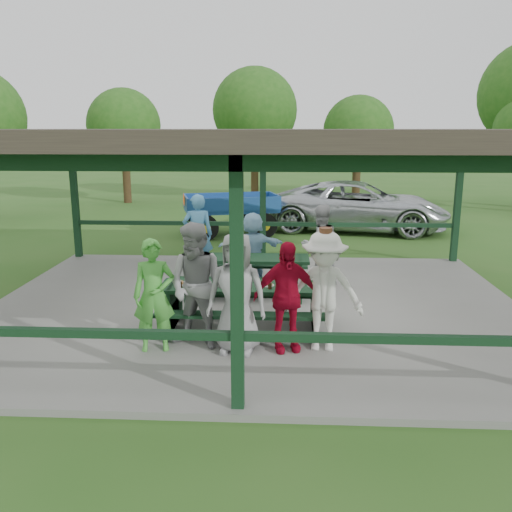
# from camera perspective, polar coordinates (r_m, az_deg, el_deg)

# --- Properties ---
(ground) EXTENTS (90.00, 90.00, 0.00)m
(ground) POSITION_cam_1_polar(r_m,az_deg,el_deg) (10.27, -0.12, -5.77)
(ground) COLOR #2A581B
(ground) RESTS_ON ground
(concrete_slab) EXTENTS (10.00, 8.00, 0.10)m
(concrete_slab) POSITION_cam_1_polar(r_m,az_deg,el_deg) (10.26, -0.12, -5.50)
(concrete_slab) COLOR slate
(concrete_slab) RESTS_ON ground
(pavilion_structure) EXTENTS (10.60, 8.60, 3.24)m
(pavilion_structure) POSITION_cam_1_polar(r_m,az_deg,el_deg) (9.71, -0.13, 12.19)
(pavilion_structure) COLOR black
(pavilion_structure) RESTS_ON concrete_slab
(picnic_table_near) EXTENTS (2.71, 1.39, 0.75)m
(picnic_table_near) POSITION_cam_1_polar(r_m,az_deg,el_deg) (8.96, -1.36, -4.76)
(picnic_table_near) COLOR black
(picnic_table_near) RESTS_ON concrete_slab
(picnic_table_far) EXTENTS (2.55, 1.39, 0.75)m
(picnic_table_far) POSITION_cam_1_polar(r_m,az_deg,el_deg) (10.88, -1.15, -1.51)
(picnic_table_far) COLOR black
(picnic_table_far) RESTS_ON concrete_slab
(table_setting) EXTENTS (2.42, 0.45, 0.10)m
(table_setting) POSITION_cam_1_polar(r_m,az_deg,el_deg) (8.92, -1.88, -2.79)
(table_setting) COLOR white
(table_setting) RESTS_ON picnic_table_near
(contestant_green) EXTENTS (0.68, 0.51, 1.70)m
(contestant_green) POSITION_cam_1_polar(r_m,az_deg,el_deg) (8.16, -10.68, -4.10)
(contestant_green) COLOR green
(contestant_green) RESTS_ON concrete_slab
(contestant_grey_left) EXTENTS (1.11, 0.98, 1.91)m
(contestant_grey_left) POSITION_cam_1_polar(r_m,az_deg,el_deg) (8.13, -6.16, -3.19)
(contestant_grey_left) COLOR gray
(contestant_grey_left) RESTS_ON concrete_slab
(contestant_grey_mid) EXTENTS (0.94, 0.68, 1.80)m
(contestant_grey_mid) POSITION_cam_1_polar(r_m,az_deg,el_deg) (7.94, -2.04, -3.94)
(contestant_grey_mid) COLOR gray
(contestant_grey_mid) RESTS_ON concrete_slab
(contestant_red) EXTENTS (1.05, 0.64, 1.67)m
(contestant_red) POSITION_cam_1_polar(r_m,az_deg,el_deg) (8.02, 3.15, -4.30)
(contestant_red) COLOR #A00820
(contestant_red) RESTS_ON concrete_slab
(contestant_white_fedora) EXTENTS (1.23, 0.79, 1.86)m
(contestant_white_fedora) POSITION_cam_1_polar(r_m,az_deg,el_deg) (8.08, 7.15, -3.70)
(contestant_white_fedora) COLOR silver
(contestant_white_fedora) RESTS_ON concrete_slab
(spectator_lblue) EXTENTS (1.50, 0.89, 1.54)m
(spectator_lblue) POSITION_cam_1_polar(r_m,az_deg,el_deg) (11.52, -0.36, 0.85)
(spectator_lblue) COLOR #8DBDDB
(spectator_lblue) RESTS_ON concrete_slab
(spectator_blue) EXTENTS (0.74, 0.56, 1.85)m
(spectator_blue) POSITION_cam_1_polar(r_m,az_deg,el_deg) (12.24, -6.14, 2.23)
(spectator_blue) COLOR teal
(spectator_blue) RESTS_ON concrete_slab
(spectator_grey) EXTENTS (1.02, 0.93, 1.71)m
(spectator_grey) POSITION_cam_1_polar(r_m,az_deg,el_deg) (11.49, 6.73, 1.15)
(spectator_grey) COLOR #97979A
(spectator_grey) RESTS_ON concrete_slab
(pickup_truck) EXTENTS (6.28, 3.69, 1.64)m
(pickup_truck) POSITION_cam_1_polar(r_m,az_deg,el_deg) (18.52, 10.76, 5.19)
(pickup_truck) COLOR silver
(pickup_truck) RESTS_ON ground
(farm_trailer) EXTENTS (4.00, 2.37, 1.39)m
(farm_trailer) POSITION_cam_1_polar(r_m,az_deg,el_deg) (17.46, -2.61, 4.49)
(farm_trailer) COLOR navy
(farm_trailer) RESTS_ON ground
(tree_far_left) EXTENTS (3.28, 3.28, 5.13)m
(tree_far_left) POSITION_cam_1_polar(r_m,az_deg,el_deg) (25.72, -13.75, 13.18)
(tree_far_left) COLOR #362415
(tree_far_left) RESTS_ON ground
(tree_left) EXTENTS (3.93, 3.93, 6.15)m
(tree_left) POSITION_cam_1_polar(r_m,az_deg,el_deg) (26.01, -0.14, 15.07)
(tree_left) COLOR #362415
(tree_left) RESTS_ON ground
(tree_mid) EXTENTS (3.06, 3.06, 4.78)m
(tree_mid) POSITION_cam_1_polar(r_m,az_deg,el_deg) (24.63, 10.71, 12.77)
(tree_mid) COLOR #362415
(tree_mid) RESTS_ON ground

